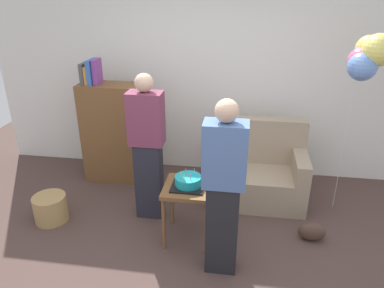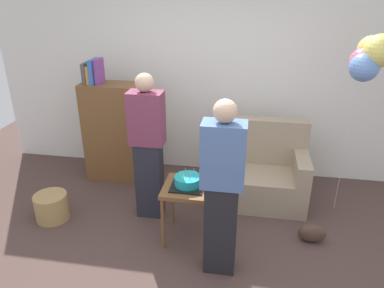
# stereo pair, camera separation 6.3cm
# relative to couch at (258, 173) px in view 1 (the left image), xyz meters

# --- Properties ---
(ground_plane) EXTENTS (8.00, 8.00, 0.00)m
(ground_plane) POSITION_rel_couch_xyz_m (-0.62, -1.31, -0.34)
(ground_plane) COLOR #4C3833
(wall_back) EXTENTS (6.00, 0.10, 2.70)m
(wall_back) POSITION_rel_couch_xyz_m (-0.62, 0.74, 1.01)
(wall_back) COLOR silver
(wall_back) RESTS_ON ground_plane
(couch) EXTENTS (1.10, 0.70, 0.96)m
(couch) POSITION_rel_couch_xyz_m (0.00, 0.00, 0.00)
(couch) COLOR gray
(couch) RESTS_ON ground_plane
(bookshelf) EXTENTS (0.80, 0.36, 1.60)m
(bookshelf) POSITION_rel_couch_xyz_m (-1.86, 0.23, 0.33)
(bookshelf) COLOR brown
(bookshelf) RESTS_ON ground_plane
(side_table) EXTENTS (0.48, 0.48, 0.61)m
(side_table) POSITION_rel_couch_xyz_m (-0.71, -0.88, 0.17)
(side_table) COLOR brown
(side_table) RESTS_ON ground_plane
(birthday_cake) EXTENTS (0.32, 0.32, 0.17)m
(birthday_cake) POSITION_rel_couch_xyz_m (-0.71, -0.88, 0.32)
(birthday_cake) COLOR black
(birthday_cake) RESTS_ON side_table
(person_blowing_candles) EXTENTS (0.36, 0.22, 1.63)m
(person_blowing_candles) POSITION_rel_couch_xyz_m (-1.20, -0.53, 0.49)
(person_blowing_candles) COLOR #23232D
(person_blowing_candles) RESTS_ON ground_plane
(person_holding_cake) EXTENTS (0.36, 0.22, 1.63)m
(person_holding_cake) POSITION_rel_couch_xyz_m (-0.34, -1.27, 0.49)
(person_holding_cake) COLOR black
(person_holding_cake) RESTS_ON ground_plane
(wicker_basket) EXTENTS (0.36, 0.36, 0.30)m
(wicker_basket) POSITION_rel_couch_xyz_m (-2.26, -0.82, -0.19)
(wicker_basket) COLOR #A88451
(wicker_basket) RESTS_ON ground_plane
(handbag) EXTENTS (0.28, 0.14, 0.20)m
(handbag) POSITION_rel_couch_xyz_m (0.55, -0.74, -0.24)
(handbag) COLOR #473328
(handbag) RESTS_ON ground_plane
(balloon_bunch) EXTENTS (0.42, 0.42, 2.00)m
(balloon_bunch) POSITION_rel_couch_xyz_m (0.96, -0.13, 1.44)
(balloon_bunch) COLOR silver
(balloon_bunch) RESTS_ON ground_plane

